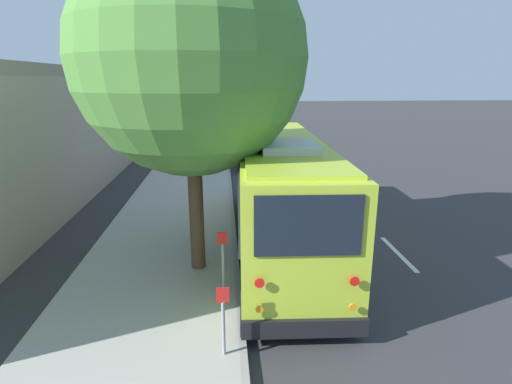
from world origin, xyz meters
TOP-DOWN VIEW (x-y plane):
  - ground_plane at (0.00, 0.00)m, footprint 160.00×160.00m
  - sidewalk_slab at (0.00, 4.12)m, footprint 80.00×4.07m
  - curb_strip at (0.00, 2.02)m, footprint 80.00×0.14m
  - shuttle_bus at (-1.19, 0.66)m, footprint 9.76×2.80m
  - parked_sedan_navy at (10.30, 0.77)m, footprint 4.49×2.05m
  - parked_sedan_silver at (16.50, 0.77)m, footprint 4.77×2.02m
  - parked_sedan_maroon at (23.25, 0.87)m, footprint 4.46×1.84m
  - parked_sedan_blue at (29.87, 0.96)m, footprint 4.64×1.88m
  - street_tree at (-2.51, 3.00)m, footprint 5.34×5.34m
  - sign_post_near at (-6.17, 2.36)m, footprint 0.06×0.22m
  - sign_post_far at (-4.20, 2.36)m, footprint 0.06×0.22m
  - lane_stripe_mid at (-2.01, -2.69)m, footprint 2.40×0.14m
  - lane_stripe_ahead at (3.99, -2.69)m, footprint 2.40×0.14m

SIDE VIEW (x-z plane):
  - ground_plane at x=0.00m, z-range 0.00..0.00m
  - lane_stripe_mid at x=-2.01m, z-range 0.00..0.01m
  - lane_stripe_ahead at x=3.99m, z-range 0.00..0.01m
  - sidewalk_slab at x=0.00m, z-range 0.00..0.15m
  - curb_strip at x=0.00m, z-range 0.00..0.15m
  - parked_sedan_blue at x=29.87m, z-range -0.05..1.21m
  - parked_sedan_maroon at x=23.25m, z-range -0.05..1.25m
  - parked_sedan_navy at x=10.30m, z-range -0.05..1.27m
  - parked_sedan_silver at x=16.50m, z-range -0.04..1.27m
  - sign_post_near at x=-6.17m, z-range 0.17..1.49m
  - sign_post_far at x=-4.20m, z-range 0.17..1.72m
  - shuttle_bus at x=-1.19m, z-range 0.11..3.52m
  - street_tree at x=-2.51m, z-range 1.36..10.00m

